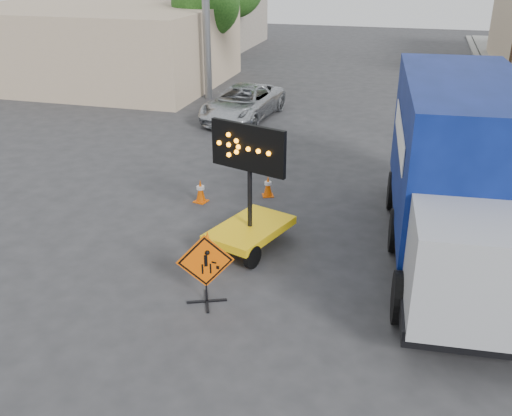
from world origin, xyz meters
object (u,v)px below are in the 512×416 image
at_px(construction_sign, 206,267).
at_px(arrow_board, 250,222).
at_px(pickup_truck, 243,103).
at_px(box_truck, 458,184).

relative_size(construction_sign, arrow_board, 0.50).
xyz_separation_m(pickup_truck, box_truck, (8.31, -10.38, 1.15)).
distance_m(pickup_truck, box_truck, 13.35).
relative_size(pickup_truck, box_truck, 0.58).
xyz_separation_m(arrow_board, box_truck, (4.70, 0.90, 1.16)).
relative_size(arrow_board, box_truck, 0.36).
height_order(pickup_truck, box_truck, box_truck).
relative_size(arrow_board, pickup_truck, 0.61).
bearing_deg(construction_sign, arrow_board, 62.76).
bearing_deg(arrow_board, construction_sign, -75.71).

